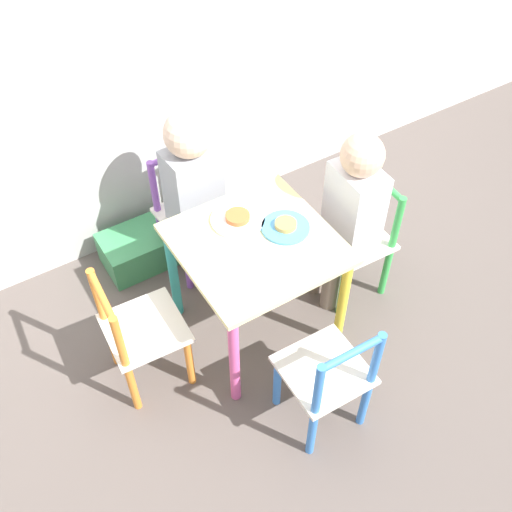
# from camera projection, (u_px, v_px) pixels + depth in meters

# --- Properties ---
(ground_plane) EXTENTS (6.00, 6.00, 0.00)m
(ground_plane) POSITION_uv_depth(u_px,v_px,m) (256.00, 326.00, 2.37)
(ground_plane) COLOR #5B514C
(kids_table) EXTENTS (0.52, 0.52, 0.48)m
(kids_table) POSITION_uv_depth(u_px,v_px,m) (256.00, 258.00, 2.08)
(kids_table) COLOR beige
(kids_table) RESTS_ON ground_plane
(chair_purple) EXTENTS (0.28, 0.28, 0.52)m
(chair_purple) POSITION_uv_depth(u_px,v_px,m) (191.00, 215.00, 2.43)
(chair_purple) COLOR silver
(chair_purple) RESTS_ON ground_plane
(chair_green) EXTENTS (0.27, 0.27, 0.52)m
(chair_green) POSITION_uv_depth(u_px,v_px,m) (357.00, 240.00, 2.33)
(chair_green) COLOR silver
(chair_green) RESTS_ON ground_plane
(chair_orange) EXTENTS (0.27, 0.27, 0.52)m
(chair_orange) POSITION_uv_depth(u_px,v_px,m) (139.00, 334.00, 2.03)
(chair_orange) COLOR silver
(chair_orange) RESTS_ON ground_plane
(chair_blue) EXTENTS (0.27, 0.27, 0.52)m
(chair_blue) POSITION_uv_depth(u_px,v_px,m) (328.00, 378.00, 1.92)
(chair_blue) COLOR silver
(chair_blue) RESTS_ON ground_plane
(child_back) EXTENTS (0.21, 0.23, 0.77)m
(child_back) POSITION_uv_depth(u_px,v_px,m) (195.00, 182.00, 2.24)
(child_back) COLOR #7A6B5B
(child_back) RESTS_ON ground_plane
(child_right) EXTENTS (0.21, 0.21, 0.76)m
(child_right) POSITION_uv_depth(u_px,v_px,m) (350.00, 209.00, 2.17)
(child_right) COLOR #7A6B5B
(child_right) RESTS_ON ground_plane
(plate_back) EXTENTS (0.19, 0.19, 0.03)m
(plate_back) POSITION_uv_depth(u_px,v_px,m) (238.00, 219.00, 2.08)
(plate_back) COLOR white
(plate_back) RESTS_ON kids_table
(plate_right) EXTENTS (0.17, 0.17, 0.03)m
(plate_right) POSITION_uv_depth(u_px,v_px,m) (286.00, 227.00, 2.05)
(plate_right) COLOR #4C9EE0
(plate_right) RESTS_ON kids_table
(storage_bin) EXTENTS (0.32, 0.22, 0.15)m
(storage_bin) POSITION_uv_depth(u_px,v_px,m) (141.00, 248.00, 2.55)
(storage_bin) COLOR #3D8E56
(storage_bin) RESTS_ON ground_plane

